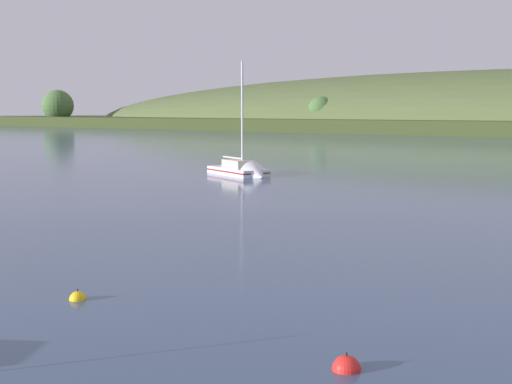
# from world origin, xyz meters

# --- Properties ---
(far_shoreline_hill) EXTENTS (433.12, 118.85, 37.02)m
(far_shoreline_hill) POSITION_xyz_m (-39.35, 221.45, 0.20)
(far_shoreline_hill) COLOR #35401E
(far_shoreline_hill) RESTS_ON ground
(sailboat_near_mooring) EXTENTS (8.70, 6.21, 12.18)m
(sailboat_near_mooring) POSITION_xyz_m (-16.09, 58.10, 0.28)
(sailboat_near_mooring) COLOR white
(sailboat_near_mooring) RESTS_ON ground
(mooring_buoy_foreground) EXTENTS (0.72, 0.72, 0.80)m
(mooring_buoy_foreground) POSITION_xyz_m (14.63, 17.50, 0.00)
(mooring_buoy_foreground) COLOR red
(mooring_buoy_foreground) RESTS_ON ground
(mooring_buoy_midchannel) EXTENTS (0.57, 0.57, 0.65)m
(mooring_buoy_midchannel) POSITION_xyz_m (4.34, 18.36, 0.00)
(mooring_buoy_midchannel) COLOR yellow
(mooring_buoy_midchannel) RESTS_ON ground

